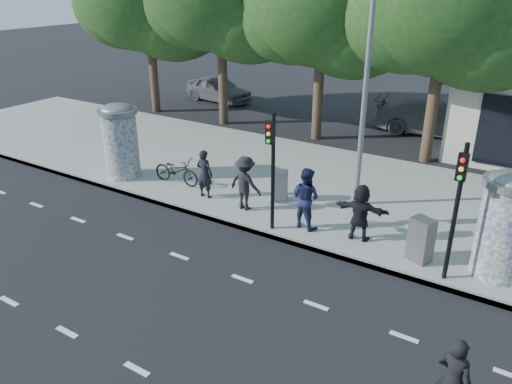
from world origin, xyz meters
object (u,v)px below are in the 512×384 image
Objects in this scene: ped_f at (360,212)px; man_road at (453,380)px; ad_column_right at (506,223)px; ad_column_left at (120,139)px; car_left at (219,89)px; traffic_pole_far at (457,200)px; car_right at (434,117)px; traffic_pole_near at (272,161)px; ped_c at (306,198)px; ped_d at (245,183)px; bicycle at (176,171)px; cabinet_left at (280,185)px; cabinet_right at (421,240)px; street_lamp at (368,54)px; ped_b at (205,174)px.

man_road is at bearing 119.86° from ped_f.
man_road is (0.00, -4.93, -0.72)m from ad_column_right.
ad_column_left is 0.63× the size of car_left.
traffic_pole_far reaches higher than car_right.
ped_f is at bearing 0.52° from ad_column_left.
ad_column_right is at bearing -115.81° from car_left.
ped_c is at bearing 41.79° from traffic_pole_near.
man_road is at bearing 149.99° from ped_d.
man_road is (1.00, -4.02, -1.42)m from traffic_pole_far.
ad_column_left is 6.67m from traffic_pole_near.
ped_c is 5.28m from bicycle.
car_left is (-10.12, 10.55, 0.06)m from cabinet_left.
ad_column_right reaches higher than cabinet_left.
traffic_pole_near is 2.12× the size of ped_f.
cabinet_left is 0.24× the size of car_left.
traffic_pole_near is at bearing 180.00° from traffic_pole_far.
bicycle is at bearing -141.58° from car_left.
cabinet_left is (0.58, 1.12, -0.35)m from ped_d.
cabinet_right is (4.84, -1.33, 0.08)m from cabinet_left.
ped_d is 1.68× the size of cabinet_left.
ped_d reaches higher than car_left.
traffic_pole_near is at bearing 165.58° from car_right.
cabinet_left is at bearing -25.10° from ped_f.
traffic_pole_near is at bearing 155.03° from ped_d.
car_right is at bearing 56.06° from cabinet_left.
street_lamp is at bearing -97.23° from ped_c.
ad_column_left is at bearing -151.05° from car_left.
ad_column_left reaches higher than cabinet_right.
ad_column_left is 0.49× the size of car_right.
bicycle is at bearing 165.39° from traffic_pole_near.
ad_column_right reaches higher than ped_f.
traffic_pole_far reaches higher than ped_c.
ped_f is at bearing -175.79° from ped_d.
ad_column_left is 2.27× the size of cabinet_right.
bicycle is (-6.83, 0.39, -0.33)m from ped_f.
street_lamp is at bearing 63.77° from traffic_pole_near.
ped_b is at bearing -179.31° from ad_column_right.
ad_column_left is at bearing 4.05° from ped_d.
ped_d is at bearing 151.44° from traffic_pole_near.
traffic_pole_far is 2.91× the size of cabinet_right.
cabinet_left is at bearing -127.45° from car_left.
traffic_pole_far is at bearing 156.32° from ped_f.
ped_d is at bearing -100.66° from bicycle.
ped_b is at bearing 1.48° from ad_column_left.
man_road is 8.84m from cabinet_left.
ped_d is (-2.11, 0.09, -0.05)m from ped_c.
ad_column_left reaches higher than cabinet_left.
ped_c is (3.71, -0.14, 0.09)m from ped_b.
man_road is (5.07, -4.68, -0.23)m from ped_c.
traffic_pole_near is 4.92m from bicycle.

